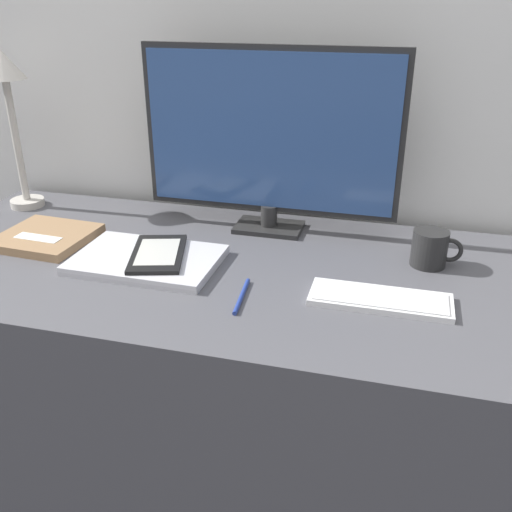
{
  "coord_description": "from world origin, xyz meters",
  "views": [
    {
      "loc": [
        0.38,
        -0.92,
        1.3
      ],
      "look_at": [
        0.11,
        0.11,
        0.8
      ],
      "focal_mm": 40.0,
      "sensor_mm": 36.0,
      "label": 1
    }
  ],
  "objects_px": {
    "monitor": "(270,137)",
    "laptop": "(147,260)",
    "notebook": "(46,237)",
    "desk_lamp": "(8,94)",
    "ereader": "(158,254)",
    "pen": "(242,296)",
    "coffee_mug": "(431,248)",
    "keyboard": "(380,299)"
  },
  "relations": [
    {
      "from": "ereader",
      "to": "notebook",
      "type": "bearing_deg",
      "value": 171.89
    },
    {
      "from": "monitor",
      "to": "pen",
      "type": "xyz_separation_m",
      "value": [
        0.03,
        -0.37,
        -0.23
      ]
    },
    {
      "from": "keyboard",
      "to": "ereader",
      "type": "bearing_deg",
      "value": 174.18
    },
    {
      "from": "monitor",
      "to": "laptop",
      "type": "bearing_deg",
      "value": -128.72
    },
    {
      "from": "keyboard",
      "to": "desk_lamp",
      "type": "distance_m",
      "value": 1.09
    },
    {
      "from": "keyboard",
      "to": "laptop",
      "type": "xyz_separation_m",
      "value": [
        -0.52,
        0.04,
        0.0
      ]
    },
    {
      "from": "desk_lamp",
      "to": "notebook",
      "type": "bearing_deg",
      "value": -46.65
    },
    {
      "from": "monitor",
      "to": "desk_lamp",
      "type": "relative_size",
      "value": 1.5
    },
    {
      "from": "monitor",
      "to": "keyboard",
      "type": "xyz_separation_m",
      "value": [
        0.3,
        -0.31,
        -0.23
      ]
    },
    {
      "from": "notebook",
      "to": "pen",
      "type": "distance_m",
      "value": 0.56
    },
    {
      "from": "ereader",
      "to": "pen",
      "type": "relative_size",
      "value": 1.58
    },
    {
      "from": "laptop",
      "to": "notebook",
      "type": "height_order",
      "value": "notebook"
    },
    {
      "from": "ereader",
      "to": "pen",
      "type": "bearing_deg",
      "value": -24.87
    },
    {
      "from": "keyboard",
      "to": "pen",
      "type": "distance_m",
      "value": 0.27
    },
    {
      "from": "keyboard",
      "to": "notebook",
      "type": "relative_size",
      "value": 1.26
    },
    {
      "from": "coffee_mug",
      "to": "laptop",
      "type": "bearing_deg",
      "value": -165.64
    },
    {
      "from": "desk_lamp",
      "to": "notebook",
      "type": "relative_size",
      "value": 1.91
    },
    {
      "from": "desk_lamp",
      "to": "coffee_mug",
      "type": "bearing_deg",
      "value": -5.46
    },
    {
      "from": "laptop",
      "to": "notebook",
      "type": "relative_size",
      "value": 1.46
    },
    {
      "from": "keyboard",
      "to": "ereader",
      "type": "xyz_separation_m",
      "value": [
        -0.49,
        0.05,
        0.02
      ]
    },
    {
      "from": "keyboard",
      "to": "ereader",
      "type": "height_order",
      "value": "ereader"
    },
    {
      "from": "monitor",
      "to": "coffee_mug",
      "type": "distance_m",
      "value": 0.46
    },
    {
      "from": "keyboard",
      "to": "notebook",
      "type": "height_order",
      "value": "notebook"
    },
    {
      "from": "desk_lamp",
      "to": "keyboard",
      "type": "bearing_deg",
      "value": -16.77
    },
    {
      "from": "laptop",
      "to": "coffee_mug",
      "type": "height_order",
      "value": "coffee_mug"
    },
    {
      "from": "ereader",
      "to": "notebook",
      "type": "xyz_separation_m",
      "value": [
        -0.32,
        0.05,
        -0.01
      ]
    },
    {
      "from": "notebook",
      "to": "ereader",
      "type": "bearing_deg",
      "value": -8.11
    },
    {
      "from": "laptop",
      "to": "ereader",
      "type": "bearing_deg",
      "value": 19.56
    },
    {
      "from": "keyboard",
      "to": "coffee_mug",
      "type": "height_order",
      "value": "coffee_mug"
    },
    {
      "from": "laptop",
      "to": "ereader",
      "type": "height_order",
      "value": "ereader"
    },
    {
      "from": "keyboard",
      "to": "pen",
      "type": "bearing_deg",
      "value": -168.62
    },
    {
      "from": "laptop",
      "to": "pen",
      "type": "relative_size",
      "value": 2.32
    },
    {
      "from": "monitor",
      "to": "pen",
      "type": "height_order",
      "value": "monitor"
    },
    {
      "from": "keyboard",
      "to": "monitor",
      "type": "bearing_deg",
      "value": 133.99
    },
    {
      "from": "ereader",
      "to": "desk_lamp",
      "type": "height_order",
      "value": "desk_lamp"
    },
    {
      "from": "notebook",
      "to": "laptop",
      "type": "bearing_deg",
      "value": -10.38
    },
    {
      "from": "laptop",
      "to": "pen",
      "type": "xyz_separation_m",
      "value": [
        0.25,
        -0.1,
        -0.01
      ]
    },
    {
      "from": "monitor",
      "to": "laptop",
      "type": "height_order",
      "value": "monitor"
    },
    {
      "from": "desk_lamp",
      "to": "notebook",
      "type": "height_order",
      "value": "desk_lamp"
    },
    {
      "from": "keyboard",
      "to": "laptop",
      "type": "bearing_deg",
      "value": 175.38
    },
    {
      "from": "monitor",
      "to": "pen",
      "type": "bearing_deg",
      "value": -84.9
    },
    {
      "from": "notebook",
      "to": "pen",
      "type": "height_order",
      "value": "notebook"
    }
  ]
}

